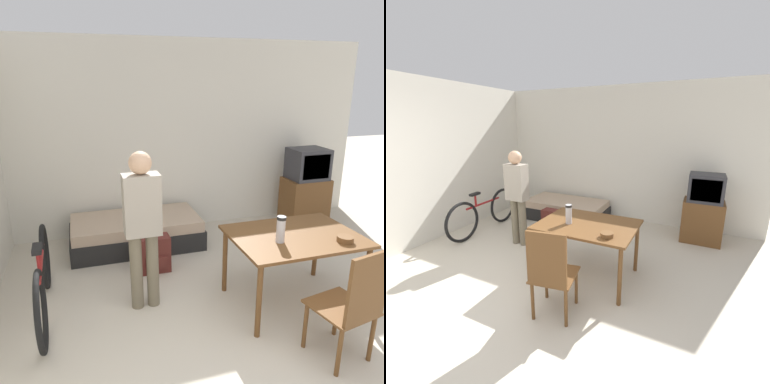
# 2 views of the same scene
# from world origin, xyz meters

# --- Properties ---
(wall_back) EXTENTS (5.74, 0.06, 2.70)m
(wall_back) POSITION_xyz_m (0.00, 3.49, 1.35)
(wall_back) COLOR silver
(wall_back) RESTS_ON ground_plane
(daybed) EXTENTS (1.71, 0.87, 0.40)m
(daybed) POSITION_xyz_m (-0.77, 2.94, 0.20)
(daybed) COLOR black
(daybed) RESTS_ON ground_plane
(tv) EXTENTS (0.63, 0.47, 1.18)m
(tv) POSITION_xyz_m (1.83, 2.98, 0.56)
(tv) COLOR brown
(tv) RESTS_ON ground_plane
(dining_table) EXTENTS (1.23, 0.90, 0.74)m
(dining_table) POSITION_xyz_m (0.50, 1.17, 0.66)
(dining_table) COLOR brown
(dining_table) RESTS_ON ground_plane
(wooden_chair) EXTENTS (0.51, 0.51, 1.00)m
(wooden_chair) POSITION_xyz_m (0.48, 0.29, 0.55)
(wooden_chair) COLOR brown
(wooden_chair) RESTS_ON ground_plane
(bicycle) EXTENTS (0.10, 1.73, 0.78)m
(bicycle) POSITION_xyz_m (-1.85, 1.71, 0.36)
(bicycle) COLOR black
(bicycle) RESTS_ON ground_plane
(person_standing) EXTENTS (0.34, 0.21, 1.56)m
(person_standing) POSITION_xyz_m (-0.91, 1.54, 0.90)
(person_standing) COLOR #6B604C
(person_standing) RESTS_ON ground_plane
(thermos_flask) EXTENTS (0.08, 0.08, 0.25)m
(thermos_flask) POSITION_xyz_m (0.28, 1.07, 0.88)
(thermos_flask) COLOR #B7B7BC
(thermos_flask) RESTS_ON dining_table
(mate_bowl) EXTENTS (0.15, 0.15, 0.05)m
(mate_bowl) POSITION_xyz_m (0.85, 0.89, 0.77)
(mate_bowl) COLOR brown
(mate_bowl) RESTS_ON dining_table
(backpack) EXTENTS (0.35, 0.23, 0.43)m
(backpack) POSITION_xyz_m (-0.67, 2.19, 0.21)
(backpack) COLOR #56231E
(backpack) RESTS_ON ground_plane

